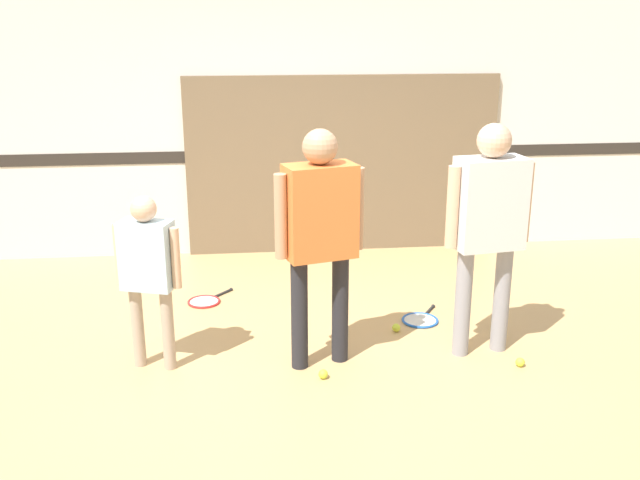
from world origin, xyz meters
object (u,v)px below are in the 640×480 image
at_px(person_instructor, 320,224).
at_px(tennis_ball_by_spare_racket, 396,328).
at_px(tennis_ball_stray_left, 520,362).
at_px(tennis_ball_near_instructor, 323,374).
at_px(person_student_right, 489,215).
at_px(racket_second_spare, 206,301).
at_px(person_student_left, 148,264).
at_px(racket_spare_on_floor, 421,319).

bearing_deg(person_instructor, tennis_ball_by_spare_racket, 20.12).
xyz_separation_m(tennis_ball_by_spare_racket, tennis_ball_stray_left, (0.76, -0.67, 0.00)).
relative_size(person_instructor, tennis_ball_near_instructor, 25.63).
relative_size(person_student_right, racket_second_spare, 3.55).
relative_size(person_student_left, tennis_ball_by_spare_racket, 18.98).
bearing_deg(person_student_left, tennis_ball_by_spare_racket, 29.73).
height_order(person_instructor, tennis_ball_stray_left, person_instructor).
height_order(tennis_ball_near_instructor, tennis_ball_by_spare_racket, same).
relative_size(person_student_right, tennis_ball_stray_left, 25.77).
relative_size(person_instructor, tennis_ball_by_spare_racket, 25.63).
bearing_deg(tennis_ball_near_instructor, racket_spare_on_floor, 44.19).
height_order(racket_spare_on_floor, racket_second_spare, same).
bearing_deg(tennis_ball_by_spare_racket, tennis_ball_near_instructor, -133.54).
bearing_deg(tennis_ball_stray_left, person_student_right, 128.53).
distance_m(tennis_ball_near_instructor, tennis_ball_by_spare_racket, 0.96).
height_order(person_student_right, racket_second_spare, person_student_right).
distance_m(person_instructor, person_student_left, 1.21).
relative_size(person_student_left, tennis_ball_stray_left, 18.98).
xyz_separation_m(racket_spare_on_floor, tennis_ball_near_instructor, (-0.91, -0.88, 0.02)).
height_order(racket_second_spare, tennis_ball_by_spare_racket, tennis_ball_by_spare_racket).
bearing_deg(tennis_ball_stray_left, tennis_ball_by_spare_racket, 138.48).
height_order(person_instructor, person_student_right, person_student_right).
xyz_separation_m(person_instructor, racket_second_spare, (-0.87, 1.24, -1.04)).
height_order(person_student_left, person_student_right, person_student_right).
distance_m(person_student_right, tennis_ball_by_spare_racket, 1.22).
height_order(person_instructor, tennis_ball_by_spare_racket, person_instructor).
bearing_deg(tennis_ball_near_instructor, person_instructor, 89.03).
xyz_separation_m(person_student_right, tennis_ball_by_spare_racket, (-0.54, 0.40, -1.02)).
xyz_separation_m(person_student_left, tennis_ball_stray_left, (2.59, -0.28, -0.74)).
xyz_separation_m(person_instructor, tennis_ball_near_instructor, (-0.00, -0.24, -1.01)).
distance_m(person_instructor, person_student_right, 1.20).
xyz_separation_m(racket_spare_on_floor, tennis_ball_stray_left, (0.51, -0.86, 0.02)).
relative_size(tennis_ball_by_spare_racket, tennis_ball_stray_left, 1.00).
bearing_deg(person_instructor, person_student_left, 161.63).
height_order(person_instructor, racket_second_spare, person_instructor).
relative_size(tennis_ball_near_instructor, tennis_ball_by_spare_racket, 1.00).
bearing_deg(tennis_ball_stray_left, person_student_left, 173.78).
bearing_deg(person_student_right, racket_spare_on_floor, -71.63).
bearing_deg(tennis_ball_by_spare_racket, person_student_right, -36.46).
distance_m(person_student_right, tennis_ball_stray_left, 1.08).
height_order(person_student_left, tennis_ball_stray_left, person_student_left).
bearing_deg(racket_spare_on_floor, person_instructor, 159.23).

